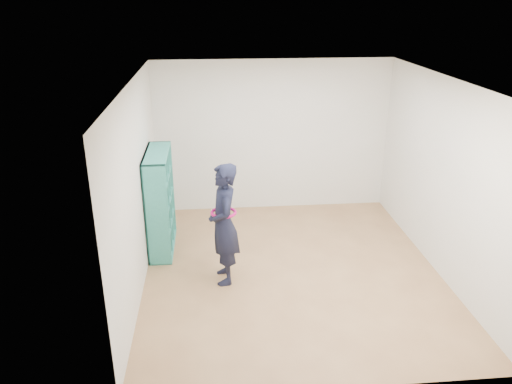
{
  "coord_description": "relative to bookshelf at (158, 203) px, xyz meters",
  "views": [
    {
      "loc": [
        -1.05,
        -5.95,
        3.59
      ],
      "look_at": [
        -0.47,
        0.3,
        1.07
      ],
      "focal_mm": 35.0,
      "sensor_mm": 36.0,
      "label": 1
    }
  ],
  "objects": [
    {
      "name": "person",
      "position": [
        0.93,
        -1.0,
        0.09
      ],
      "size": [
        0.44,
        0.63,
        1.63
      ],
      "rotation": [
        0.0,
        0.0,
        -1.49
      ],
      "color": "black",
      "rests_on": "floor"
    },
    {
      "name": "smartphone",
      "position": [
        0.78,
        -0.94,
        0.2
      ],
      "size": [
        0.03,
        0.09,
        0.14
      ],
      "rotation": [
        0.23,
        0.0,
        0.24
      ],
      "color": "silver",
      "rests_on": "person"
    },
    {
      "name": "wall_left",
      "position": [
        -0.15,
        -0.86,
        0.57
      ],
      "size": [
        0.02,
        4.5,
        2.6
      ],
      "primitive_type": "cube",
      "color": "silver",
      "rests_on": "floor"
    },
    {
      "name": "ceiling",
      "position": [
        1.85,
        -0.86,
        1.87
      ],
      "size": [
        4.5,
        4.5,
        0.0
      ],
      "primitive_type": "plane",
      "color": "white",
      "rests_on": "wall_back"
    },
    {
      "name": "wall_front",
      "position": [
        1.85,
        -3.11,
        0.57
      ],
      "size": [
        4.0,
        0.02,
        2.6
      ],
      "primitive_type": "cube",
      "color": "silver",
      "rests_on": "floor"
    },
    {
      "name": "bookshelf",
      "position": [
        0.0,
        0.0,
        0.0
      ],
      "size": [
        0.33,
        1.12,
        1.5
      ],
      "color": "teal",
      "rests_on": "floor"
    },
    {
      "name": "wall_right",
      "position": [
        3.85,
        -0.86,
        0.57
      ],
      "size": [
        0.02,
        4.5,
        2.6
      ],
      "primitive_type": "cube",
      "color": "silver",
      "rests_on": "floor"
    },
    {
      "name": "wall_back",
      "position": [
        1.85,
        1.39,
        0.57
      ],
      "size": [
        4.0,
        0.02,
        2.6
      ],
      "primitive_type": "cube",
      "color": "silver",
      "rests_on": "floor"
    },
    {
      "name": "floor",
      "position": [
        1.85,
        -0.86,
        -0.73
      ],
      "size": [
        4.5,
        4.5,
        0.0
      ],
      "primitive_type": "plane",
      "color": "olive",
      "rests_on": "ground"
    }
  ]
}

